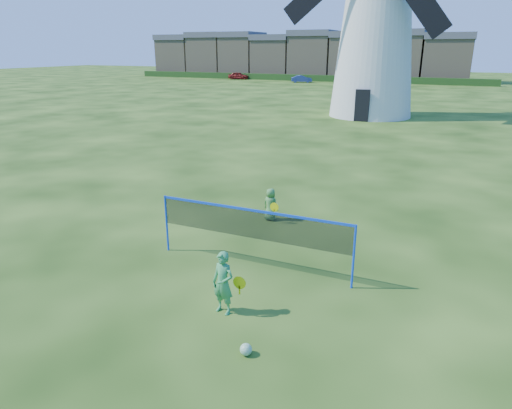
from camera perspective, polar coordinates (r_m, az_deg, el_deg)
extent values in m
plane|color=black|center=(11.56, -1.94, -7.66)|extent=(220.00, 220.00, 0.00)
cube|color=black|center=(35.25, 13.16, 11.99)|extent=(1.06, 0.13, 2.34)
cube|color=black|center=(35.65, 13.90, 18.70)|extent=(0.74, 0.13, 0.96)
cylinder|color=blue|center=(12.31, -11.14, -2.35)|extent=(0.05, 0.05, 1.55)
cylinder|color=blue|center=(10.43, 12.15, -6.47)|extent=(0.05, 0.05, 1.55)
cube|color=black|center=(10.99, -0.51, -2.53)|extent=(5.00, 0.01, 0.70)
cube|color=blue|center=(10.86, -0.52, -0.72)|extent=(5.00, 0.02, 0.06)
imported|color=#3B9452|center=(9.37, -4.15, -9.81)|extent=(0.54, 0.40, 1.35)
cylinder|color=#F4EB0C|center=(9.40, -2.09, -9.77)|extent=(0.28, 0.02, 0.28)
cube|color=#F4EB0C|center=(9.49, -2.08, -10.67)|extent=(0.03, 0.02, 0.20)
imported|color=#498841|center=(14.34, 1.83, 0.01)|extent=(0.56, 0.41, 1.04)
cylinder|color=#F4EB0C|center=(14.07, 2.32, -0.33)|extent=(0.28, 0.02, 0.28)
cube|color=#F4EB0C|center=(14.12, 2.31, -0.98)|extent=(0.03, 0.02, 0.20)
sphere|color=green|center=(8.49, -1.27, -17.72)|extent=(0.22, 0.22, 0.22)
cube|color=gray|center=(97.15, -9.40, 17.68)|extent=(6.75, 8.00, 6.67)
cube|color=#4C4C54|center=(97.15, -9.53, 19.94)|extent=(7.05, 8.40, 1.00)
cube|color=gray|center=(93.49, -5.64, 17.91)|extent=(6.64, 8.00, 7.06)
cube|color=#4C4C54|center=(93.51, -5.73, 20.38)|extent=(6.94, 8.40, 1.00)
cube|color=gray|center=(90.35, -1.74, 17.95)|extent=(6.22, 8.00, 7.03)
cube|color=#4C4C54|center=(90.37, -1.77, 20.49)|extent=(6.52, 8.40, 1.00)
cube|color=gray|center=(87.61, 2.46, 17.73)|extent=(6.76, 8.00, 6.49)
cube|color=#4C4C54|center=(87.60, 2.50, 20.17)|extent=(7.06, 8.40, 1.00)
cube|color=gray|center=(85.16, 7.21, 17.78)|extent=(7.12, 8.00, 7.12)
cube|color=#4C4C54|center=(85.18, 7.33, 20.51)|extent=(7.42, 8.40, 1.00)
cube|color=gray|center=(83.28, 12.20, 17.39)|extent=(6.80, 8.00, 6.82)
cube|color=#4C4C54|center=(83.29, 12.40, 20.08)|extent=(7.10, 8.40, 1.00)
cube|color=gray|center=(81.98, 17.50, 17.02)|extent=(7.46, 8.00, 7.04)
cube|color=#4C4C54|center=(81.99, 17.79, 19.82)|extent=(7.76, 8.40, 1.00)
cube|color=gray|center=(81.34, 22.93, 16.22)|extent=(6.99, 8.00, 6.48)
cube|color=#4C4C54|center=(81.33, 23.29, 18.84)|extent=(7.29, 8.40, 1.00)
cube|color=#193814|center=(79.95, 4.98, 15.59)|extent=(62.00, 0.80, 1.00)
imported|color=maroon|center=(83.11, -2.20, 15.84)|extent=(3.81, 2.18, 1.22)
imported|color=navy|center=(75.60, 5.76, 15.40)|extent=(3.50, 2.17, 1.09)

